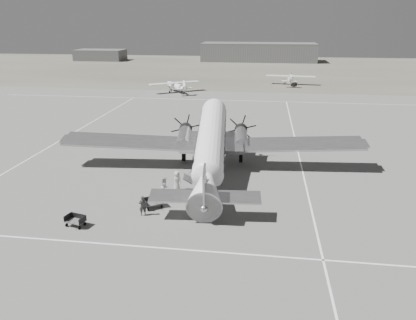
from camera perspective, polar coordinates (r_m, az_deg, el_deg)
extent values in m
plane|color=slate|center=(40.92, -3.52, -1.96)|extent=(260.00, 260.00, 0.00)
cube|color=white|center=(28.68, -9.10, -11.93)|extent=(60.00, 0.15, 0.01)
cube|color=white|center=(40.40, 13.43, -2.74)|extent=(0.15, 80.00, 0.01)
cube|color=white|center=(55.89, -19.86, 2.73)|extent=(0.15, 60.00, 0.01)
cube|color=white|center=(79.16, 2.18, 8.41)|extent=(90.00, 0.15, 0.01)
cube|color=#666356|center=(133.44, 4.64, 12.73)|extent=(260.00, 90.00, 0.01)
cube|color=#5D5D5D|center=(157.86, 7.12, 14.72)|extent=(42.00, 14.00, 6.00)
cube|color=#515151|center=(157.65, 7.17, 15.92)|extent=(42.00, 14.00, 0.60)
cube|color=#515151|center=(165.29, -14.89, 14.09)|extent=(18.00, 10.00, 4.00)
imported|color=#2B2B2B|center=(32.55, -9.19, -6.35)|extent=(0.72, 0.64, 1.64)
imported|color=#AAAAA8|center=(35.79, -6.08, -3.70)|extent=(0.77, 0.93, 1.75)
imported|color=#B6B6B4|center=(36.74, -4.37, -2.95)|extent=(0.89, 1.06, 1.84)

